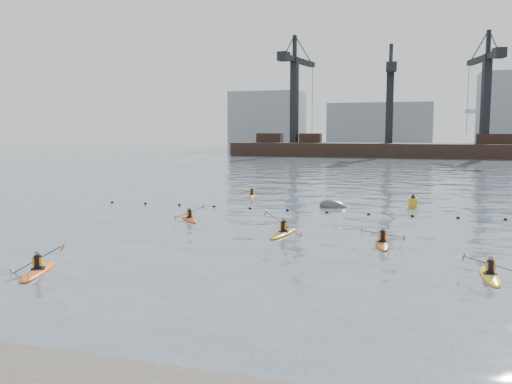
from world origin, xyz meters
TOP-DOWN VIEW (x-y plane):
  - ground at (0.00, 0.00)m, footprint 400.00×400.00m
  - float_line at (-0.50, 22.53)m, footprint 33.24×0.73m
  - barge_pier at (-0.22, 110.00)m, footprint 72.00×19.30m
  - skyline at (2.23, 150.27)m, footprint 141.00×28.00m
  - kayaker_0 at (-7.83, 2.07)m, footprint 2.31×3.43m
  - kayaker_1 at (10.35, 6.92)m, footprint 2.21×3.28m
  - kayaker_2 at (-7.30, 16.44)m, footprint 2.43×2.78m
  - kayaker_3 at (0.02, 13.30)m, footprint 2.52×3.64m
  - kayaker_4 at (5.68, 12.13)m, footprint 2.30×3.45m
  - kayaker_5 at (-7.28, 30.25)m, footprint 1.97×3.02m
  - mooring_buoy at (0.98, 25.41)m, footprint 2.59×1.67m
  - nav_buoy at (6.93, 27.03)m, footprint 0.68×0.68m

SIDE VIEW (x-z plane):
  - ground at x=0.00m, z-range 0.00..0.00m
  - mooring_buoy at x=0.98m, z-range -0.78..0.78m
  - float_line at x=-0.50m, z-range -0.09..0.15m
  - kayaker_5 at x=-7.28m, z-range -0.40..0.58m
  - kayaker_2 at x=-7.30m, z-range -0.46..0.65m
  - kayaker_1 at x=10.35m, z-range -0.46..0.66m
  - kayaker_0 at x=-7.83m, z-range -0.60..0.80m
  - kayaker_4 at x=5.68m, z-range -0.44..0.65m
  - kayaker_3 at x=0.02m, z-range -0.66..0.88m
  - nav_buoy at x=6.93m, z-range -0.25..1.00m
  - barge_pier at x=-0.22m, z-range -12.86..16.64m
  - skyline at x=2.23m, z-range -1.75..20.25m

